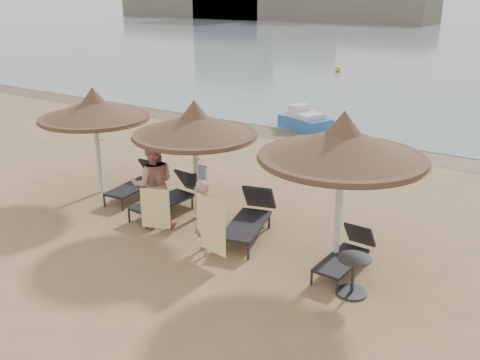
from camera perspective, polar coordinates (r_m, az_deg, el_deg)
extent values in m
plane|color=#A27B4E|center=(11.85, -8.93, -6.30)|extent=(160.00, 160.00, 0.00)
cube|color=brown|center=(19.34, 10.12, 3.97)|extent=(200.00, 1.60, 0.01)
cube|color=#726651|center=(100.50, 2.43, 17.89)|extent=(60.00, 10.00, 4.00)
cylinder|color=silver|center=(14.53, -14.87, 2.58)|extent=(0.12, 0.12, 2.06)
cone|color=brown|center=(14.23, -15.31, 7.39)|extent=(2.85, 2.85, 0.54)
cone|color=brown|center=(14.17, -15.43, 8.66)|extent=(0.69, 0.69, 0.44)
cylinder|color=brown|center=(14.28, -15.22, 6.39)|extent=(2.79, 2.79, 0.10)
cylinder|color=silver|center=(12.44, -4.69, 0.35)|extent=(0.12, 0.12, 2.07)
cone|color=brown|center=(12.09, -4.85, 5.97)|extent=(2.86, 2.86, 0.54)
cone|color=brown|center=(12.01, -4.90, 7.48)|extent=(0.69, 0.69, 0.44)
cylinder|color=brown|center=(12.15, -4.82, 4.79)|extent=(2.81, 2.81, 0.10)
cylinder|color=silver|center=(10.35, 10.42, -3.44)|extent=(0.13, 0.13, 2.27)
cone|color=brown|center=(9.90, 10.91, 3.89)|extent=(3.14, 3.14, 0.59)
cone|color=brown|center=(9.81, 11.04, 5.89)|extent=(0.76, 0.76, 0.49)
cylinder|color=brown|center=(9.98, 10.81, 2.33)|extent=(3.07, 3.07, 0.11)
cylinder|color=#2C2C2E|center=(13.78, -14.27, -2.22)|extent=(0.05, 0.05, 0.29)
cylinder|color=#2C2C2E|center=(13.42, -12.43, -2.66)|extent=(0.05, 0.05, 0.29)
cylinder|color=#2C2C2E|center=(14.79, -10.64, -0.42)|extent=(0.05, 0.05, 0.29)
cylinder|color=#2C2C2E|center=(14.46, -8.85, -0.78)|extent=(0.05, 0.05, 0.29)
cube|color=black|center=(14.08, -11.41, -0.76)|extent=(0.79, 1.59, 0.06)
cube|color=black|center=(14.67, -9.30, 1.22)|extent=(0.68, 0.50, 0.58)
cylinder|color=#2C2C2E|center=(12.75, -11.74, -3.80)|extent=(0.05, 0.05, 0.30)
cylinder|color=#2C2C2E|center=(12.33, -9.92, -4.52)|extent=(0.05, 0.05, 0.30)
cylinder|color=#2C2C2E|center=(13.68, -6.96, -1.87)|extent=(0.05, 0.05, 0.30)
cylinder|color=#2C2C2E|center=(13.28, -5.11, -2.47)|extent=(0.05, 0.05, 0.30)
cube|color=black|center=(12.96, -8.22, -2.31)|extent=(0.79, 1.66, 0.06)
cube|color=black|center=(13.49, -5.39, -0.13)|extent=(0.70, 0.51, 0.61)
cylinder|color=#2C2C2E|center=(11.01, -2.28, -7.24)|extent=(0.06, 0.06, 0.32)
cylinder|color=#2C2C2E|center=(10.83, 0.88, -7.72)|extent=(0.06, 0.06, 0.32)
cylinder|color=#2C2C2E|center=(12.36, 0.29, -4.10)|extent=(0.06, 0.06, 0.32)
cylinder|color=#2C2C2E|center=(12.20, 3.12, -4.47)|extent=(0.06, 0.06, 0.32)
cube|color=black|center=(11.56, 0.66, -4.82)|extent=(1.12, 1.82, 0.07)
cube|color=black|center=(12.33, 2.07, -1.85)|extent=(0.80, 0.64, 0.64)
cylinder|color=#2C2C2E|center=(10.06, 7.63, -10.40)|extent=(0.05, 0.05, 0.26)
cylinder|color=#2C2C2E|center=(9.87, 10.31, -11.20)|extent=(0.05, 0.05, 0.26)
cylinder|color=#2C2C2E|center=(11.09, 10.85, -7.58)|extent=(0.05, 0.05, 0.26)
cylinder|color=#2C2C2E|center=(10.91, 13.31, -8.24)|extent=(0.05, 0.05, 0.26)
cube|color=black|center=(10.44, 10.76, -8.43)|extent=(0.62, 1.40, 0.06)
cube|color=black|center=(11.01, 12.67, -5.74)|extent=(0.58, 0.41, 0.52)
cylinder|color=#2C2C2E|center=(9.98, 11.81, -11.66)|extent=(0.56, 0.56, 0.04)
cylinder|color=#2C2C2E|center=(9.81, 11.94, -9.98)|extent=(0.06, 0.06, 0.68)
cylinder|color=#2C2C2E|center=(9.65, 12.09, -8.18)|extent=(0.60, 0.60, 0.03)
imported|color=tan|center=(12.07, -9.27, 0.29)|extent=(1.28, 1.26, 2.37)
imported|color=tan|center=(10.82, -3.83, -3.32)|extent=(1.01, 0.91, 1.85)
cube|color=yellow|center=(11.80, -9.02, -3.03)|extent=(0.61, 0.29, 0.92)
cube|color=yellow|center=(10.49, -3.12, -4.80)|extent=(0.82, 0.17, 1.16)
cube|color=white|center=(12.56, -4.19, 0.81)|extent=(0.27, 0.12, 0.33)
cube|color=black|center=(12.34, -5.14, 0.01)|extent=(0.22, 0.14, 0.30)
cube|color=#2963B2|center=(20.97, 6.96, 6.04)|extent=(2.26, 1.80, 0.49)
cube|color=silver|center=(20.90, 6.99, 6.87)|extent=(1.53, 1.38, 0.22)
cube|color=silver|center=(21.12, 6.37, 7.60)|extent=(0.71, 0.91, 0.31)
sphere|color=yellow|center=(36.19, 10.40, 11.54)|extent=(0.41, 0.41, 0.41)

